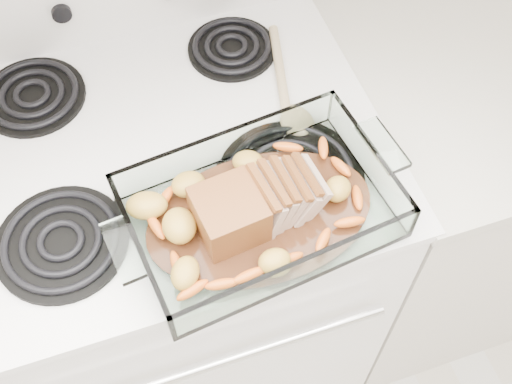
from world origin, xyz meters
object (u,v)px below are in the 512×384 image
object	(u,v)px
counter_right	(434,185)
baking_dish	(260,212)
electric_range	(181,256)
pork_roast	(248,206)

from	to	relation	value
counter_right	baking_dish	world-z (taller)	baking_dish
electric_range	pork_roast	world-z (taller)	electric_range
baking_dish	pork_roast	size ratio (longest dim) A/B	1.95
counter_right	baking_dish	xyz separation A→B (m)	(-0.55, -0.22, 0.50)
electric_range	pork_roast	xyz separation A→B (m)	(0.10, -0.22, 0.51)
counter_right	pork_roast	size ratio (longest dim) A/B	4.55
counter_right	baking_dish	distance (m)	0.77
electric_range	baking_dish	world-z (taller)	electric_range
counter_right	pork_roast	world-z (taller)	pork_roast
baking_dish	pork_roast	world-z (taller)	pork_roast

